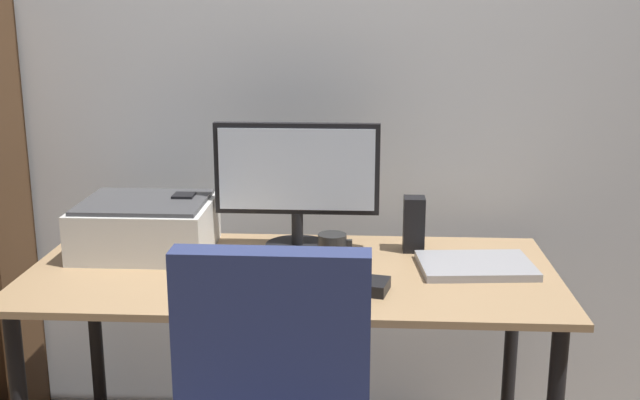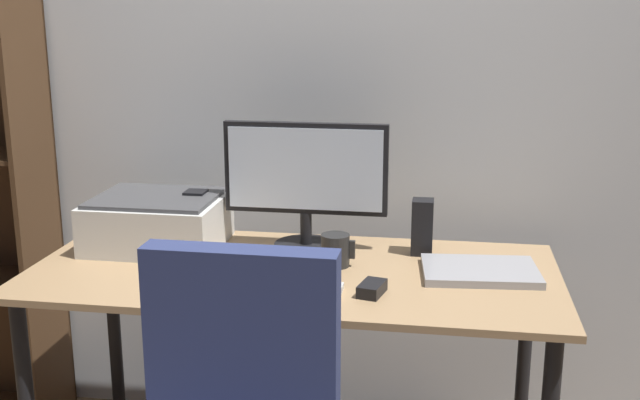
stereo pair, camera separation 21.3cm
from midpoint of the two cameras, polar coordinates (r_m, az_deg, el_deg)
name	(u,v)px [view 2 (the right image)]	position (r m, az deg, el deg)	size (l,w,h in m)	color
back_wall	(322,59)	(2.64, 2.47, 10.26)	(6.40, 0.10, 2.60)	silver
desk	(293,297)	(2.27, 0.73, -7.20)	(1.51, 0.70, 0.74)	tan
monitor	(307,177)	(2.38, 1.61, 1.67)	(0.51, 0.20, 0.39)	black
keyboard	(287,289)	(2.06, 0.51, -6.59)	(0.29, 0.11, 0.02)	silver
mouse	(372,289)	(2.06, 6.81, -6.53)	(0.06, 0.10, 0.03)	black
coffee_mug	(336,250)	(2.26, 3.85, -3.74)	(0.10, 0.08, 0.09)	black
laptop	(480,271)	(2.26, 14.33, -5.11)	(0.32, 0.23, 0.02)	#99999E
speaker_left	(197,217)	(2.47, -6.63, -1.28)	(0.06, 0.07, 0.17)	black
speaker_right	(422,227)	(2.38, 10.06, -2.00)	(0.06, 0.07, 0.17)	black
printer	(158,221)	(2.46, -9.42, -1.58)	(0.40, 0.34, 0.16)	silver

